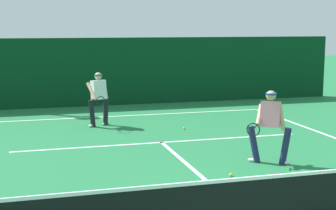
{
  "coord_description": "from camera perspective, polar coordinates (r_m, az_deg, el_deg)",
  "views": [
    {
      "loc": [
        -3.36,
        -6.29,
        3.08
      ],
      "look_at": [
        0.18,
        6.35,
        1.0
      ],
      "focal_mm": 53.7,
      "sensor_mm": 36.0,
      "label": 1
    }
  ],
  "objects": [
    {
      "name": "tennis_net",
      "position": [
        7.58,
        11.92,
        -11.09
      ],
      "size": [
        10.46,
        0.09,
        1.1
      ],
      "color": "#1E4723",
      "rests_on": "ground_plane"
    },
    {
      "name": "court_line_baseline_far",
      "position": [
        17.43,
        -4.29,
        -1.19
      ],
      "size": [
        9.54,
        0.1,
        0.01
      ],
      "primitive_type": "cube",
      "color": "white",
      "rests_on": "ground_plane"
    },
    {
      "name": "tennis_ball",
      "position": [
        15.07,
        1.81,
        -2.67
      ],
      "size": [
        0.07,
        0.07,
        0.07
      ],
      "primitive_type": "sphere",
      "color": "#D1E033",
      "rests_on": "ground_plane"
    },
    {
      "name": "tennis_ball_extra",
      "position": [
        10.55,
        7.15,
        -7.86
      ],
      "size": [
        0.07,
        0.07,
        0.07
      ],
      "primitive_type": "sphere",
      "color": "#D1E033",
      "rests_on": "ground_plane"
    },
    {
      "name": "court_line_service",
      "position": [
        13.41,
        -0.72,
        -4.26
      ],
      "size": [
        7.78,
        0.1,
        0.01
      ],
      "primitive_type": "cube",
      "color": "white",
      "rests_on": "ground_plane"
    },
    {
      "name": "player_far",
      "position": [
        15.57,
        -7.88,
        0.95
      ],
      "size": [
        0.74,
        0.94,
        1.67
      ],
      "rotation": [
        0.0,
        0.0,
        3.54
      ],
      "color": "black",
      "rests_on": "ground_plane"
    },
    {
      "name": "player_near",
      "position": [
        11.44,
        11.48,
        -2.08
      ],
      "size": [
        1.14,
        0.83,
        1.66
      ],
      "rotation": [
        0.0,
        0.0,
        2.56
      ],
      "color": "#1E234C",
      "rests_on": "ground_plane"
    },
    {
      "name": "back_fence_windscreen",
      "position": [
        19.7,
        -5.78,
        3.8
      ],
      "size": [
        18.28,
        0.12,
        2.62
      ],
      "primitive_type": "cube",
      "color": "#08351A",
      "rests_on": "ground_plane"
    },
    {
      "name": "court_line_centre",
      "position": [
        10.53,
        3.71,
        -8.0
      ],
      "size": [
        0.1,
        6.4,
        0.01
      ],
      "primitive_type": "cube",
      "color": "white",
      "rests_on": "ground_plane"
    }
  ]
}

